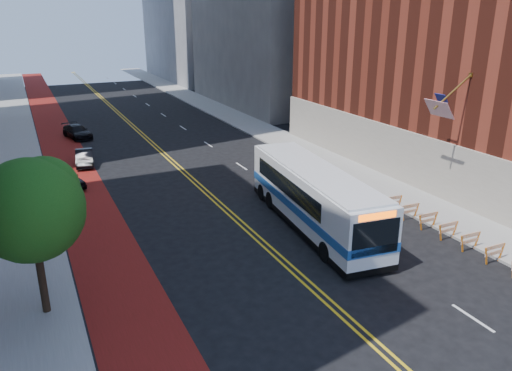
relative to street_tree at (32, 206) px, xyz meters
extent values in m
plane|color=black|center=(11.24, -6.04, -4.91)|extent=(160.00, 160.00, 0.00)
cube|color=gray|center=(-0.76, 23.96, -4.84)|extent=(4.00, 140.00, 0.15)
cube|color=gray|center=(23.24, 23.96, -4.84)|extent=(4.00, 140.00, 0.15)
cube|color=#64150E|center=(3.14, 23.96, -4.91)|extent=(3.60, 140.00, 0.01)
cube|color=gold|center=(11.06, 23.96, -4.91)|extent=(0.14, 140.00, 0.01)
cube|color=gold|center=(11.42, 23.96, -4.91)|extent=(0.14, 140.00, 0.01)
cube|color=silver|center=(16.04, -8.04, -4.90)|extent=(0.14, 2.20, 0.01)
cube|color=silver|center=(16.04, -0.04, -4.90)|extent=(0.14, 2.20, 0.01)
cube|color=silver|center=(16.04, 7.96, -4.90)|extent=(0.14, 2.20, 0.01)
cube|color=silver|center=(16.04, 15.96, -4.90)|extent=(0.14, 2.20, 0.01)
cube|color=silver|center=(16.04, 23.96, -4.90)|extent=(0.14, 2.20, 0.01)
cube|color=silver|center=(16.04, 31.96, -4.90)|extent=(0.14, 2.20, 0.01)
cube|color=silver|center=(16.04, 39.96, -4.90)|extent=(0.14, 2.20, 0.01)
cube|color=silver|center=(16.04, 47.96, -4.90)|extent=(0.14, 2.20, 0.01)
cube|color=silver|center=(16.04, 55.96, -4.90)|extent=(0.14, 2.20, 0.01)
cube|color=silver|center=(16.04, 63.96, -4.90)|extent=(0.14, 2.20, 0.01)
cube|color=silver|center=(16.04, 71.96, -4.90)|extent=(0.14, 2.20, 0.01)
cube|color=silver|center=(16.04, 79.96, -4.90)|extent=(0.14, 2.20, 0.01)
cube|color=maroon|center=(33.24, 5.96, 6.09)|extent=(16.00, 36.00, 22.00)
cube|color=#9E9384|center=(25.29, 5.96, -2.91)|extent=(0.50, 36.00, 4.00)
cube|color=black|center=(25.39, -0.04, -3.81)|extent=(0.35, 2.80, 2.20)
cube|color=black|center=(25.39, 6.96, -3.81)|extent=(0.35, 2.80, 2.20)
cube|color=black|center=(25.39, 13.96, -3.81)|extent=(0.35, 2.80, 2.20)
cube|color=#A57F33|center=(25.29, 1.96, 3.59)|extent=(0.25, 0.25, 0.25)
cylinder|color=#A57F33|center=(23.94, 1.96, 2.69)|extent=(2.85, 0.12, 2.05)
cube|color=#B21419|center=(22.94, 1.96, 1.69)|extent=(0.75, 1.90, 1.05)
cube|color=navy|center=(23.49, 2.41, 2.24)|extent=(0.39, 0.85, 0.52)
cube|color=orange|center=(20.29, -4.94, -4.41)|extent=(0.32, 0.06, 0.99)
cube|color=orange|center=(21.39, -4.94, -4.41)|extent=(0.32, 0.06, 0.99)
cube|color=orange|center=(20.84, -4.94, -4.01)|extent=(1.25, 0.05, 0.22)
cube|color=orange|center=(20.84, -4.94, -4.36)|extent=(1.25, 0.05, 0.18)
cube|color=orange|center=(20.29, -3.39, -4.41)|extent=(0.32, 0.06, 0.99)
cube|color=orange|center=(21.39, -3.39, -4.41)|extent=(0.32, 0.06, 0.99)
cube|color=orange|center=(20.84, -3.39, -4.01)|extent=(1.25, 0.05, 0.22)
cube|color=orange|center=(20.84, -3.39, -4.36)|extent=(1.25, 0.05, 0.18)
cube|color=orange|center=(20.29, -1.84, -4.41)|extent=(0.32, 0.06, 0.99)
cube|color=orange|center=(21.39, -1.84, -4.41)|extent=(0.32, 0.06, 0.99)
cube|color=orange|center=(20.84, -1.84, -4.01)|extent=(1.25, 0.05, 0.22)
cube|color=orange|center=(20.84, -1.84, -4.36)|extent=(1.25, 0.05, 0.18)
cube|color=orange|center=(20.29, -0.29, -4.41)|extent=(0.32, 0.06, 0.99)
cube|color=orange|center=(21.39, -0.29, -4.41)|extent=(0.32, 0.06, 0.99)
cube|color=orange|center=(20.84, -0.29, -4.01)|extent=(1.25, 0.05, 0.22)
cube|color=orange|center=(20.84, -0.29, -4.36)|extent=(1.25, 0.05, 0.18)
cube|color=orange|center=(20.29, 1.26, -4.41)|extent=(0.32, 0.06, 0.99)
cube|color=orange|center=(21.39, 1.26, -4.41)|extent=(0.32, 0.06, 0.99)
cube|color=orange|center=(20.84, 1.26, -4.01)|extent=(1.25, 0.05, 0.22)
cube|color=orange|center=(20.84, 1.26, -4.36)|extent=(1.25, 0.05, 0.18)
cube|color=orange|center=(20.29, 2.81, -4.41)|extent=(0.32, 0.06, 0.99)
cube|color=orange|center=(21.39, 2.81, -4.41)|extent=(0.32, 0.06, 0.99)
cube|color=orange|center=(20.84, 2.81, -4.01)|extent=(1.25, 0.05, 0.22)
cube|color=orange|center=(20.84, 2.81, -4.36)|extent=(1.25, 0.05, 0.18)
cylinder|color=black|center=(-0.06, -0.04, -3.16)|extent=(0.32, 0.32, 3.20)
sphere|color=#133D0D|center=(-0.06, -0.04, -0.16)|extent=(4.20, 4.20, 4.20)
sphere|color=#133D0D|center=(0.54, 0.36, 0.44)|extent=(2.80, 2.80, 2.80)
sphere|color=#133D0D|center=(-0.56, -0.34, 0.24)|extent=(2.40, 2.40, 2.40)
cube|color=silver|center=(14.94, 2.88, -2.97)|extent=(4.19, 13.32, 3.11)
cube|color=#1B4B95|center=(14.94, 2.88, -3.44)|extent=(4.24, 13.36, 0.49)
cube|color=black|center=(15.03, 3.75, -2.46)|extent=(3.83, 9.42, 1.04)
cube|color=black|center=(14.25, -3.59, -2.73)|extent=(2.49, 0.37, 1.75)
cube|color=black|center=(15.62, 9.36, -2.51)|extent=(2.27, 0.35, 1.09)
cube|color=#FF5905|center=(14.25, -3.60, -1.64)|extent=(1.98, 0.29, 0.33)
cube|color=silver|center=(14.94, 2.88, -1.37)|extent=(3.98, 12.65, 0.13)
cube|color=black|center=(14.94, 2.88, -4.53)|extent=(4.23, 13.35, 0.33)
cylinder|color=black|center=(13.22, -1.15, -4.37)|extent=(0.44, 1.12, 1.09)
cylinder|color=black|center=(15.78, -1.42, -4.37)|extent=(0.44, 1.12, 1.09)
cylinder|color=black|center=(14.04, 6.66, -4.37)|extent=(0.44, 1.12, 1.09)
cylinder|color=black|center=(16.60, 6.39, -4.37)|extent=(0.44, 1.12, 1.09)
cylinder|color=black|center=(14.20, 8.23, -4.37)|extent=(0.44, 1.12, 1.09)
cylinder|color=black|center=(16.76, 7.96, -4.37)|extent=(0.44, 1.12, 1.09)
imported|color=black|center=(2.34, 16.65, -4.24)|extent=(2.89, 4.25, 1.34)
imported|color=black|center=(4.37, 21.91, -4.27)|extent=(1.84, 4.04, 1.28)
imported|color=black|center=(4.98, 32.03, -4.26)|extent=(2.88, 4.82, 1.31)
camera|label=1|loc=(0.15, -20.30, 7.24)|focal=35.00mm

